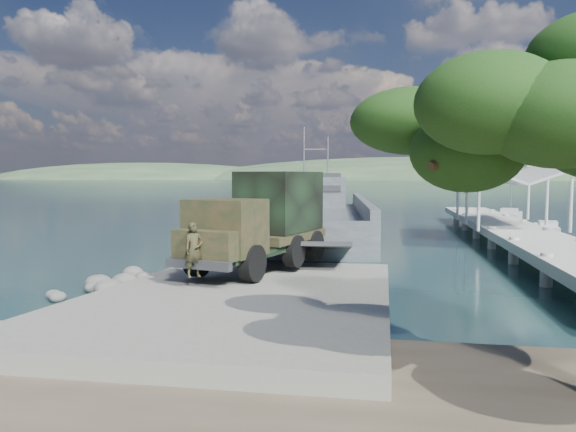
# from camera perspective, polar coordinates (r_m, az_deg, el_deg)

# --- Properties ---
(ground) EXTENTS (1400.00, 1400.00, 0.00)m
(ground) POSITION_cam_1_polar(r_m,az_deg,el_deg) (21.32, -3.54, -8.23)
(ground) COLOR #193B3C
(ground) RESTS_ON ground
(boat_ramp) EXTENTS (10.00, 18.00, 0.50)m
(boat_ramp) POSITION_cam_1_polar(r_m,az_deg,el_deg) (20.32, -4.20, -8.13)
(boat_ramp) COLOR slate
(boat_ramp) RESTS_ON ground
(shoreline_rocks) EXTENTS (3.20, 5.60, 0.90)m
(shoreline_rocks) POSITION_cam_1_polar(r_m,az_deg,el_deg) (23.95, -17.94, -7.05)
(shoreline_rocks) COLOR #51514F
(shoreline_rocks) RESTS_ON ground
(distant_headlands) EXTENTS (1000.00, 240.00, 48.00)m
(distant_headlands) POSITION_cam_1_polar(r_m,az_deg,el_deg) (582.03, 14.35, 3.60)
(distant_headlands) COLOR #2E4A2E
(distant_headlands) RESTS_ON ground
(pier) EXTENTS (6.40, 44.00, 6.10)m
(pier) POSITION_cam_1_polar(r_m,az_deg,el_deg) (39.98, 21.61, -0.39)
(pier) COLOR #A1A097
(pier) RESTS_ON ground
(landing_craft) EXTENTS (10.91, 33.58, 9.82)m
(landing_craft) POSITION_cam_1_polar(r_m,az_deg,el_deg) (43.70, 2.40, -0.78)
(landing_craft) COLOR #3D4348
(landing_craft) RESTS_ON ground
(military_truck) EXTENTS (5.15, 9.52, 4.24)m
(military_truck) POSITION_cam_1_polar(r_m,az_deg,el_deg) (24.83, -2.51, -0.38)
(military_truck) COLOR black
(military_truck) RESTS_ON boat_ramp
(soldier) EXTENTS (0.85, 0.85, 1.99)m
(soldier) POSITION_cam_1_polar(r_m,az_deg,el_deg) (20.63, -9.51, -4.48)
(soldier) COLOR black
(soldier) RESTS_ON boat_ramp
(sailboat_near) EXTENTS (2.29, 5.23, 6.17)m
(sailboat_near) POSITION_cam_1_polar(r_m,az_deg,el_deg) (48.39, 24.78, -1.25)
(sailboat_near) COLOR #BBBBBB
(sailboat_near) RESTS_ON ground
(sailboat_far) EXTENTS (3.49, 6.18, 7.23)m
(sailboat_far) POSITION_cam_1_polar(r_m,az_deg,el_deg) (61.55, 21.64, -0.02)
(sailboat_far) COLOR #BBBBBB
(sailboat_far) RESTS_ON ground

